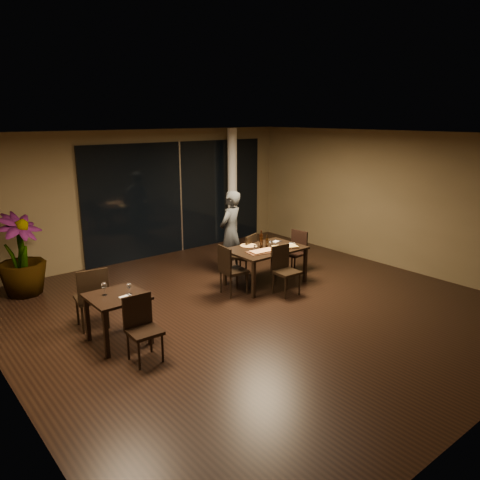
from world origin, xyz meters
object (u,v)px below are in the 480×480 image
potted_plant (20,255)px  bottle_c (261,239)px  chair_main_right (296,249)px  chair_side_far (92,295)px  bottle_a (261,241)px  bottle_b (267,242)px  chair_main_far (247,253)px  chair_main_left (230,268)px  chair_main_near (284,267)px  diner (231,232)px  chair_side_near (141,325)px  main_table (266,252)px  side_table (117,303)px

potted_plant → bottle_c: potted_plant is taller
chair_main_right → chair_side_far: size_ratio=0.88×
bottle_a → bottle_b: size_ratio=1.12×
chair_main_far → chair_side_far: 3.48m
chair_main_left → chair_side_far: (-2.59, 0.20, 0.04)m
chair_main_near → diner: 1.65m
diner → bottle_c: bearing=74.1°
chair_main_far → chair_side_near: chair_main_far is taller
chair_side_near → diner: size_ratio=0.52×
chair_side_near → chair_main_near: bearing=11.8°
chair_main_near → chair_side_far: bearing=170.1°
bottle_a → main_table: bearing=-29.8°
main_table → side_table: (-3.40, -0.50, -0.05)m
chair_main_far → potted_plant: potted_plant is taller
chair_side_near → side_table: bearing=95.6°
bottle_a → bottle_b: bearing=-34.0°
chair_main_left → bottle_b: (0.94, 0.00, 0.35)m
main_table → bottle_b: bottle_b is taller
chair_main_far → potted_plant: bearing=-45.9°
diner → chair_side_near: bearing=10.9°
diner → potted_plant: bearing=-43.3°
potted_plant → bottle_c: size_ratio=4.77×
diner → potted_plant: diner is taller
chair_side_near → main_table: bearing=21.2°
potted_plant → bottle_c: (3.96, -2.31, 0.13)m
side_table → chair_main_near: bearing=-1.8°
chair_main_far → chair_main_right: chair_main_far is taller
side_table → chair_main_right: chair_main_right is taller
chair_main_far → bottle_b: size_ratio=3.47×
chair_main_right → bottle_b: bottle_b is taller
side_table → chair_main_left: (2.48, 0.48, -0.09)m
main_table → chair_side_far: size_ratio=1.47×
bottle_c → chair_main_right: bearing=-0.2°
chair_main_far → potted_plant: 4.36m
chair_side_near → bottle_a: bottle_a is taller
main_table → bottle_c: bearing=87.0°
chair_main_near → chair_main_left: chair_main_left is taller
chair_main_right → bottle_a: 1.17m
chair_side_far → side_table: bearing=108.2°
side_table → bottle_c: size_ratio=2.44×
chair_main_right → diner: size_ratio=0.51×
chair_main_far → diner: diner is taller
diner → bottle_a: 0.96m
bottle_b → diner: bearing=96.2°
chair_main_left → potted_plant: size_ratio=0.61×
chair_side_far → bottle_a: 3.45m
potted_plant → bottle_a: (3.87, -2.41, 0.12)m
chair_main_near → chair_side_near: chair_main_near is taller
chair_main_near → bottle_c: 0.85m
diner → chair_main_far: bearing=73.0°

